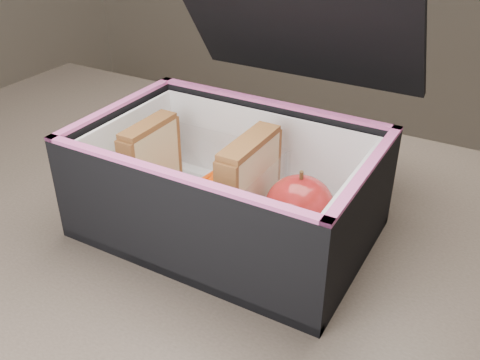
% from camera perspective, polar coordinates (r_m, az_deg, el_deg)
% --- Properties ---
extents(kitchen_table, '(1.20, 0.80, 0.75)m').
position_cam_1_polar(kitchen_table, '(0.68, -4.61, -12.40)').
color(kitchen_table, brown).
rests_on(kitchen_table, ground).
extents(lunch_bag, '(0.32, 0.33, 0.29)m').
position_cam_1_polar(lunch_bag, '(0.60, -1.02, 0.46)').
color(lunch_bag, black).
rests_on(lunch_bag, kitchen_table).
extents(plastic_tub, '(0.18, 0.13, 0.07)m').
position_cam_1_polar(plastic_tub, '(0.63, -4.49, -0.22)').
color(plastic_tub, white).
rests_on(plastic_tub, lunch_bag).
extents(sandwich_left, '(0.02, 0.08, 0.09)m').
position_cam_1_polar(sandwich_left, '(0.66, -9.48, 2.28)').
color(sandwich_left, beige).
rests_on(sandwich_left, plastic_tub).
extents(sandwich_right, '(0.03, 0.10, 0.11)m').
position_cam_1_polar(sandwich_right, '(0.59, 0.98, -0.29)').
color(sandwich_right, beige).
rests_on(sandwich_right, plastic_tub).
extents(carrot_sticks, '(0.05, 0.17, 0.03)m').
position_cam_1_polar(carrot_sticks, '(0.64, -4.71, -1.51)').
color(carrot_sticks, '#D03301').
rests_on(carrot_sticks, plastic_tub).
extents(paper_napkin, '(0.09, 0.10, 0.01)m').
position_cam_1_polar(paper_napkin, '(0.60, 6.36, -5.55)').
color(paper_napkin, white).
rests_on(paper_napkin, lunch_bag).
extents(red_apple, '(0.09, 0.09, 0.08)m').
position_cam_1_polar(red_apple, '(0.58, 6.35, -2.87)').
color(red_apple, maroon).
rests_on(red_apple, paper_napkin).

